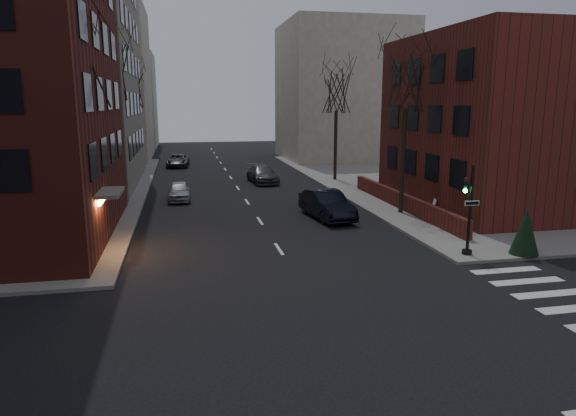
% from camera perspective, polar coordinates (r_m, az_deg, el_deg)
% --- Properties ---
extents(ground, '(160.00, 160.00, 0.00)m').
position_cam_1_polar(ground, '(13.63, 8.91, -18.52)').
color(ground, black).
rests_on(ground, ground).
extents(sidewalk_far_right, '(44.00, 44.00, 0.15)m').
position_cam_1_polar(sidewalk_far_right, '(53.24, 27.22, 3.11)').
color(sidewalk_far_right, gray).
rests_on(sidewalk_far_right, ground).
extents(building_left_tan, '(18.00, 18.00, 28.00)m').
position_cam_1_polar(building_left_tan, '(47.28, -28.81, 19.05)').
color(building_left_tan, gray).
rests_on(building_left_tan, ground).
extents(building_right_brick, '(12.00, 14.00, 11.00)m').
position_cam_1_polar(building_right_brick, '(36.52, 23.35, 8.67)').
color(building_right_brick, maroon).
rests_on(building_right_brick, ground).
extents(low_wall_right, '(0.35, 16.00, 1.00)m').
position_cam_1_polar(low_wall_right, '(33.50, 12.51, 0.79)').
color(low_wall_right, maroon).
rests_on(low_wall_right, sidewalk_far_right).
extents(building_distant_la, '(14.00, 16.00, 18.00)m').
position_cam_1_polar(building_distant_la, '(66.87, -21.44, 12.77)').
color(building_distant_la, beige).
rests_on(building_distant_la, ground).
extents(building_distant_ra, '(14.00, 14.00, 16.00)m').
position_cam_1_polar(building_distant_ra, '(63.97, 6.03, 12.68)').
color(building_distant_ra, beige).
rests_on(building_distant_ra, ground).
extents(building_distant_lb, '(10.00, 12.00, 14.00)m').
position_cam_1_polar(building_distant_lb, '(83.43, -18.03, 11.25)').
color(building_distant_lb, beige).
rests_on(building_distant_lb, ground).
extents(traffic_signal, '(0.76, 0.44, 4.00)m').
position_cam_1_polar(traffic_signal, '(23.94, 19.40, -0.83)').
color(traffic_signal, black).
rests_on(traffic_signal, sidewalk_far_right).
extents(tree_left_a, '(4.18, 4.18, 10.26)m').
position_cam_1_polar(tree_left_a, '(25.43, -22.58, 14.54)').
color(tree_left_a, '#2D231C').
rests_on(tree_left_a, sidewalk_far_left).
extents(tree_left_b, '(4.40, 4.40, 10.80)m').
position_cam_1_polar(tree_left_b, '(37.31, -19.19, 14.27)').
color(tree_left_b, '#2D231C').
rests_on(tree_left_b, sidewalk_far_left).
extents(tree_left_c, '(3.96, 3.96, 9.72)m').
position_cam_1_polar(tree_left_c, '(51.19, -17.14, 12.54)').
color(tree_left_c, '#2D231C').
rests_on(tree_left_c, sidewalk_far_left).
extents(tree_right_a, '(3.96, 3.96, 9.72)m').
position_cam_1_polar(tree_right_a, '(31.83, 13.02, 13.57)').
color(tree_right_a, '#2D231C').
rests_on(tree_right_a, sidewalk_far_right).
extents(tree_right_b, '(3.74, 3.74, 9.18)m').
position_cam_1_polar(tree_right_b, '(44.94, 5.41, 12.61)').
color(tree_right_b, '#2D231C').
rests_on(tree_right_b, sidewalk_far_right).
extents(streetlamp_near, '(0.36, 0.36, 6.28)m').
position_cam_1_polar(streetlamp_near, '(33.31, -18.48, 6.64)').
color(streetlamp_near, black).
rests_on(streetlamp_near, sidewalk_far_left).
extents(streetlamp_far, '(0.36, 0.36, 6.28)m').
position_cam_1_polar(streetlamp_far, '(53.18, -16.05, 8.46)').
color(streetlamp_far, black).
rests_on(streetlamp_far, sidewalk_far_left).
extents(parked_sedan, '(2.43, 5.28, 1.68)m').
position_cam_1_polar(parked_sedan, '(30.56, 4.33, 0.36)').
color(parked_sedan, black).
rests_on(parked_sedan, ground).
extents(car_lane_silver, '(1.64, 3.91, 1.32)m').
position_cam_1_polar(car_lane_silver, '(37.01, -12.01, 1.85)').
color(car_lane_silver, '#A7A8AC').
rests_on(car_lane_silver, ground).
extents(car_lane_gray, '(2.47, 5.22, 1.47)m').
position_cam_1_polar(car_lane_gray, '(44.29, -2.86, 3.77)').
color(car_lane_gray, '#3E3E43').
rests_on(car_lane_gray, ground).
extents(car_lane_far, '(2.60, 4.99, 1.34)m').
position_cam_1_polar(car_lane_far, '(56.53, -12.14, 5.18)').
color(car_lane_far, '#3F3F44').
rests_on(car_lane_far, ground).
extents(sandwich_board, '(0.60, 0.73, 1.01)m').
position_cam_1_polar(sandwich_board, '(32.00, 16.14, 0.11)').
color(sandwich_board, silver).
rests_on(sandwich_board, sidewalk_far_right).
extents(evergreen_shrub, '(1.47, 1.47, 2.09)m').
position_cam_1_polar(evergreen_shrub, '(25.11, 24.89, -2.37)').
color(evergreen_shrub, black).
rests_on(evergreen_shrub, sidewalk_far_right).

